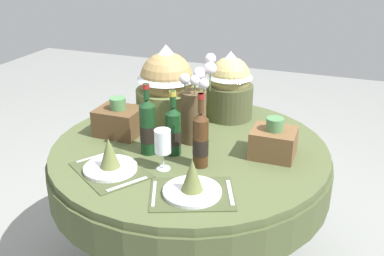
{
  "coord_description": "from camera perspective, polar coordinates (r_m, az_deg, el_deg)",
  "views": [
    {
      "loc": [
        0.71,
        -1.86,
        1.71
      ],
      "look_at": [
        0.0,
        0.03,
        0.82
      ],
      "focal_mm": 41.47,
      "sensor_mm": 36.0,
      "label": 1
    }
  ],
  "objects": [
    {
      "name": "wine_bottle_right",
      "position": [
        2.1,
        -5.72,
        0.17
      ],
      "size": [
        0.08,
        0.08,
        0.35
      ],
      "color": "#143819",
      "rests_on": "dining_table"
    },
    {
      "name": "flower_vase",
      "position": [
        2.2,
        0.37,
        2.57
      ],
      "size": [
        0.18,
        0.24,
        0.44
      ],
      "color": "brown",
      "rests_on": "dining_table"
    },
    {
      "name": "wine_bottle_left",
      "position": [
        2.09,
        -2.42,
        -0.33
      ],
      "size": [
        0.08,
        0.08,
        0.32
      ],
      "color": "#143819",
      "rests_on": "dining_table"
    },
    {
      "name": "place_setting_left",
      "position": [
        2.0,
        -10.51,
        -4.22
      ],
      "size": [
        0.43,
        0.4,
        0.16
      ],
      "color": "#41492B",
      "rests_on": "dining_table"
    },
    {
      "name": "woven_basket_side_left",
      "position": [
        2.34,
        -9.39,
        0.97
      ],
      "size": [
        0.22,
        0.18,
        0.2
      ],
      "color": "brown",
      "rests_on": "dining_table"
    },
    {
      "name": "wine_glass_left",
      "position": [
        1.95,
        -3.79,
        -1.84
      ],
      "size": [
        0.07,
        0.07,
        0.19
      ],
      "color": "silver",
      "rests_on": "dining_table"
    },
    {
      "name": "wine_bottle_centre",
      "position": [
        1.97,
        1.11,
        -1.5
      ],
      "size": [
        0.07,
        0.07,
        0.35
      ],
      "color": "#422814",
      "rests_on": "dining_table"
    },
    {
      "name": "gift_tub_back_left",
      "position": [
        2.43,
        -3.27,
        5.81
      ],
      "size": [
        0.34,
        0.34,
        0.44
      ],
      "color": "olive",
      "rests_on": "dining_table"
    },
    {
      "name": "dining_table",
      "position": [
        2.28,
        -0.3,
        -5.23
      ],
      "size": [
        1.4,
        1.4,
        0.74
      ],
      "color": "#4C5633",
      "rests_on": "ground"
    },
    {
      "name": "woven_basket_side_right",
      "position": [
        2.12,
        10.43,
        -1.74
      ],
      "size": [
        0.2,
        0.18,
        0.19
      ],
      "color": "brown",
      "rests_on": "dining_table"
    },
    {
      "name": "place_setting_right",
      "position": [
        1.8,
        0.02,
        -7.21
      ],
      "size": [
        0.41,
        0.37,
        0.16
      ],
      "color": "#41492B",
      "rests_on": "dining_table"
    },
    {
      "name": "gift_tub_back_centre",
      "position": [
        2.5,
        4.88,
        5.75
      ],
      "size": [
        0.27,
        0.27,
        0.39
      ],
      "color": "#474C2D",
      "rests_on": "dining_table"
    }
  ]
}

